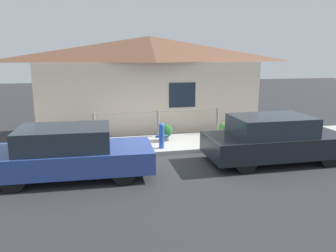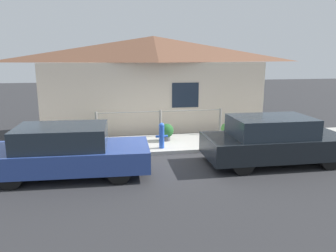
{
  "view_description": "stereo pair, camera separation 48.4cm",
  "coord_description": "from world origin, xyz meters",
  "px_view_note": "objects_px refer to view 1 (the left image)",
  "views": [
    {
      "loc": [
        -2.31,
        -9.96,
        3.21
      ],
      "look_at": [
        -0.02,
        0.3,
        0.9
      ],
      "focal_mm": 35.0,
      "sensor_mm": 36.0,
      "label": 1
    },
    {
      "loc": [
        -1.84,
        -10.06,
        3.21
      ],
      "look_at": [
        -0.02,
        0.3,
        0.9
      ],
      "focal_mm": 35.0,
      "sensor_mm": 36.0,
      "label": 2
    }
  ],
  "objects_px": {
    "potted_plant_near_hydrant": "(166,131)",
    "car_left": "(70,152)",
    "fire_hydrant": "(162,135)",
    "potted_plant_by_fence": "(92,132)",
    "car_right": "(274,139)",
    "potted_plant_corner": "(223,129)"
  },
  "relations": [
    {
      "from": "potted_plant_near_hydrant",
      "to": "car_right",
      "type": "bearing_deg",
      "value": -43.92
    },
    {
      "from": "car_left",
      "to": "potted_plant_corner",
      "type": "distance_m",
      "value": 6.17
    },
    {
      "from": "car_left",
      "to": "fire_hydrant",
      "type": "relative_size",
      "value": 4.94
    },
    {
      "from": "car_left",
      "to": "car_right",
      "type": "distance_m",
      "value": 5.92
    },
    {
      "from": "potted_plant_by_fence",
      "to": "fire_hydrant",
      "type": "bearing_deg",
      "value": -33.78
    },
    {
      "from": "potted_plant_near_hydrant",
      "to": "car_left",
      "type": "bearing_deg",
      "value": -139.78
    },
    {
      "from": "potted_plant_by_fence",
      "to": "potted_plant_corner",
      "type": "distance_m",
      "value": 4.93
    },
    {
      "from": "car_left",
      "to": "fire_hydrant",
      "type": "xyz_separation_m",
      "value": [
        2.82,
        1.75,
        -0.1
      ]
    },
    {
      "from": "car_right",
      "to": "potted_plant_corner",
      "type": "distance_m",
      "value": 2.9
    },
    {
      "from": "potted_plant_corner",
      "to": "car_left",
      "type": "bearing_deg",
      "value": -152.46
    },
    {
      "from": "car_left",
      "to": "car_right",
      "type": "relative_size",
      "value": 1.02
    },
    {
      "from": "car_right",
      "to": "potted_plant_by_fence",
      "type": "bearing_deg",
      "value": 149.34
    },
    {
      "from": "fire_hydrant",
      "to": "potted_plant_corner",
      "type": "distance_m",
      "value": 2.87
    },
    {
      "from": "car_left",
      "to": "car_right",
      "type": "xyz_separation_m",
      "value": [
        5.92,
        -0.0,
        0.03
      ]
    },
    {
      "from": "fire_hydrant",
      "to": "potted_plant_corner",
      "type": "relative_size",
      "value": 1.65
    },
    {
      "from": "potted_plant_near_hydrant",
      "to": "fire_hydrant",
      "type": "bearing_deg",
      "value": -109.88
    },
    {
      "from": "fire_hydrant",
      "to": "potted_plant_near_hydrant",
      "type": "distance_m",
      "value": 0.98
    },
    {
      "from": "car_left",
      "to": "potted_plant_by_fence",
      "type": "height_order",
      "value": "car_left"
    },
    {
      "from": "fire_hydrant",
      "to": "potted_plant_near_hydrant",
      "type": "relative_size",
      "value": 1.38
    },
    {
      "from": "car_left",
      "to": "potted_plant_by_fence",
      "type": "relative_size",
      "value": 7.39
    },
    {
      "from": "car_left",
      "to": "potted_plant_by_fence",
      "type": "distance_m",
      "value": 3.32
    },
    {
      "from": "potted_plant_near_hydrant",
      "to": "potted_plant_by_fence",
      "type": "height_order",
      "value": "potted_plant_near_hydrant"
    }
  ]
}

